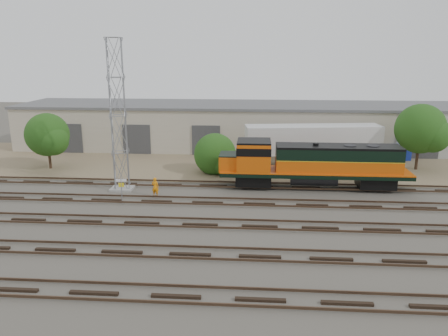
# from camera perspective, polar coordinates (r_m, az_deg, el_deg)

# --- Properties ---
(ground) EXTENTS (140.00, 140.00, 0.00)m
(ground) POSITION_cam_1_polar(r_m,az_deg,el_deg) (32.29, 4.65, -5.69)
(ground) COLOR #47423A
(ground) RESTS_ON ground
(dirt_strip) EXTENTS (80.00, 16.00, 0.02)m
(dirt_strip) POSITION_cam_1_polar(r_m,az_deg,el_deg) (46.64, 4.58, 0.77)
(dirt_strip) COLOR #726047
(dirt_strip) RESTS_ON ground
(tracks) EXTENTS (80.00, 20.40, 0.28)m
(tracks) POSITION_cam_1_polar(r_m,az_deg,el_deg) (29.46, 4.67, -7.58)
(tracks) COLOR black
(tracks) RESTS_ON ground
(warehouse) EXTENTS (58.40, 10.40, 5.30)m
(warehouse) POSITION_cam_1_polar(r_m,az_deg,el_deg) (53.93, 4.67, 5.54)
(warehouse) COLOR #BDB29D
(warehouse) RESTS_ON ground
(locomotive) EXTENTS (16.04, 2.81, 3.86)m
(locomotive) POSITION_cam_1_polar(r_m,az_deg,el_deg) (37.66, 11.34, 0.61)
(locomotive) COLOR black
(locomotive) RESTS_ON tracks
(signal_tower) EXTENTS (1.84, 1.84, 12.46)m
(signal_tower) POSITION_cam_1_polar(r_m,az_deg,el_deg) (36.98, -13.63, 6.30)
(signal_tower) COLOR gray
(signal_tower) RESTS_ON ground
(sign_post) EXTENTS (0.82, 0.14, 2.01)m
(sign_post) POSITION_cam_1_polar(r_m,az_deg,el_deg) (34.31, -13.26, -2.33)
(sign_post) COLOR gray
(sign_post) RESTS_ON ground
(worker) EXTENTS (0.64, 0.47, 1.61)m
(worker) POSITION_cam_1_polar(r_m,az_deg,el_deg) (35.63, -8.97, -2.48)
(worker) COLOR orange
(worker) RESTS_ON ground
(semi_trailer) EXTENTS (13.90, 4.53, 4.20)m
(semi_trailer) POSITION_cam_1_polar(r_m,az_deg,el_deg) (45.43, 11.91, 3.52)
(semi_trailer) COLOR silver
(semi_trailer) RESTS_ON ground
(dumpster_blue) EXTENTS (1.89, 1.82, 1.50)m
(dumpster_blue) POSITION_cam_1_polar(r_m,az_deg,el_deg) (51.18, 22.12, 1.82)
(dumpster_blue) COLOR navy
(dumpster_blue) RESTS_ON ground
(tree_west) EXTENTS (4.49, 4.27, 5.59)m
(tree_west) POSITION_cam_1_polar(r_m,az_deg,el_deg) (46.44, -21.92, 3.89)
(tree_west) COLOR #382619
(tree_west) RESTS_ON ground
(tree_mid) EXTENTS (4.29, 4.08, 4.08)m
(tree_mid) POSITION_cam_1_polar(r_m,az_deg,el_deg) (42.00, -0.92, 1.61)
(tree_mid) COLOR #382619
(tree_mid) RESTS_ON ground
(tree_east) EXTENTS (5.09, 4.85, 6.54)m
(tree_east) POSITION_cam_1_polar(r_m,az_deg,el_deg) (46.78, 24.61, 4.49)
(tree_east) COLOR #382619
(tree_east) RESTS_ON ground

